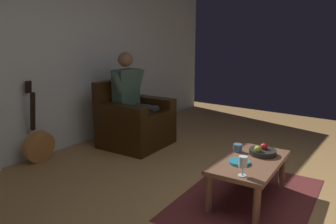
{
  "coord_description": "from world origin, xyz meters",
  "views": [
    {
      "loc": [
        2.62,
        0.73,
        1.5
      ],
      "look_at": [
        -0.29,
        -1.38,
        0.66
      ],
      "focal_mm": 35.27,
      "sensor_mm": 36.0,
      "label": 1
    }
  ],
  "objects_px": {
    "fruit_bowl": "(262,151)",
    "candle_jar": "(238,148)",
    "person_seated": "(133,97)",
    "decorative_dish": "(239,162)",
    "coffee_table": "(249,166)",
    "armchair": "(134,122)",
    "wine_glass_near": "(243,163)",
    "guitar": "(39,144)"
  },
  "relations": [
    {
      "from": "guitar",
      "to": "decorative_dish",
      "type": "xyz_separation_m",
      "value": [
        -0.46,
        2.37,
        0.18
      ]
    },
    {
      "from": "fruit_bowl",
      "to": "person_seated",
      "type": "bearing_deg",
      "value": -100.41
    },
    {
      "from": "armchair",
      "to": "fruit_bowl",
      "type": "height_order",
      "value": "armchair"
    },
    {
      "from": "wine_glass_near",
      "to": "decorative_dish",
      "type": "height_order",
      "value": "wine_glass_near"
    },
    {
      "from": "wine_glass_near",
      "to": "guitar",
      "type": "bearing_deg",
      "value": -84.73
    },
    {
      "from": "person_seated",
      "to": "fruit_bowl",
      "type": "xyz_separation_m",
      "value": [
        0.36,
        1.97,
        -0.26
      ]
    },
    {
      "from": "fruit_bowl",
      "to": "decorative_dish",
      "type": "relative_size",
      "value": 1.35
    },
    {
      "from": "armchair",
      "to": "guitar",
      "type": "relative_size",
      "value": 0.91
    },
    {
      "from": "coffee_table",
      "to": "decorative_dish",
      "type": "distance_m",
      "value": 0.16
    },
    {
      "from": "coffee_table",
      "to": "fruit_bowl",
      "type": "bearing_deg",
      "value": 168.15
    },
    {
      "from": "guitar",
      "to": "decorative_dish",
      "type": "relative_size",
      "value": 5.24
    },
    {
      "from": "coffee_table",
      "to": "decorative_dish",
      "type": "height_order",
      "value": "decorative_dish"
    },
    {
      "from": "coffee_table",
      "to": "candle_jar",
      "type": "bearing_deg",
      "value": -128.21
    },
    {
      "from": "guitar",
      "to": "candle_jar",
      "type": "xyz_separation_m",
      "value": [
        -0.74,
        2.23,
        0.2
      ]
    },
    {
      "from": "coffee_table",
      "to": "wine_glass_near",
      "type": "relative_size",
      "value": 5.69
    },
    {
      "from": "fruit_bowl",
      "to": "coffee_table",
      "type": "bearing_deg",
      "value": -11.85
    },
    {
      "from": "guitar",
      "to": "fruit_bowl",
      "type": "height_order",
      "value": "guitar"
    },
    {
      "from": "armchair",
      "to": "fruit_bowl",
      "type": "relative_size",
      "value": 3.55
    },
    {
      "from": "armchair",
      "to": "person_seated",
      "type": "distance_m",
      "value": 0.36
    },
    {
      "from": "fruit_bowl",
      "to": "candle_jar",
      "type": "bearing_deg",
      "value": -75.6
    },
    {
      "from": "guitar",
      "to": "wine_glass_near",
      "type": "xyz_separation_m",
      "value": [
        -0.23,
        2.5,
        0.27
      ]
    },
    {
      "from": "guitar",
      "to": "wine_glass_near",
      "type": "height_order",
      "value": "guitar"
    },
    {
      "from": "armchair",
      "to": "coffee_table",
      "type": "xyz_separation_m",
      "value": [
        0.57,
        1.91,
        0.0
      ]
    },
    {
      "from": "decorative_dish",
      "to": "candle_jar",
      "type": "xyz_separation_m",
      "value": [
        -0.28,
        -0.14,
        0.03
      ]
    },
    {
      "from": "wine_glass_near",
      "to": "candle_jar",
      "type": "distance_m",
      "value": 0.58
    },
    {
      "from": "fruit_bowl",
      "to": "candle_jar",
      "type": "distance_m",
      "value": 0.23
    },
    {
      "from": "coffee_table",
      "to": "fruit_bowl",
      "type": "relative_size",
      "value": 3.75
    },
    {
      "from": "person_seated",
      "to": "wine_glass_near",
      "type": "height_order",
      "value": "person_seated"
    },
    {
      "from": "armchair",
      "to": "wine_glass_near",
      "type": "distance_m",
      "value": 2.21
    },
    {
      "from": "person_seated",
      "to": "decorative_dish",
      "type": "bearing_deg",
      "value": 66.23
    },
    {
      "from": "decorative_dish",
      "to": "fruit_bowl",
      "type": "bearing_deg",
      "value": 165.7
    },
    {
      "from": "coffee_table",
      "to": "guitar",
      "type": "xyz_separation_m",
      "value": [
        0.6,
        -2.42,
        -0.1
      ]
    },
    {
      "from": "armchair",
      "to": "fruit_bowl",
      "type": "bearing_deg",
      "value": 76.02
    },
    {
      "from": "person_seated",
      "to": "coffee_table",
      "type": "distance_m",
      "value": 2.04
    },
    {
      "from": "decorative_dish",
      "to": "coffee_table",
      "type": "bearing_deg",
      "value": 162.04
    },
    {
      "from": "coffee_table",
      "to": "wine_glass_near",
      "type": "xyz_separation_m",
      "value": [
        0.37,
        0.09,
        0.17
      ]
    },
    {
      "from": "coffee_table",
      "to": "guitar",
      "type": "relative_size",
      "value": 0.97
    },
    {
      "from": "guitar",
      "to": "candle_jar",
      "type": "distance_m",
      "value": 2.36
    },
    {
      "from": "person_seated",
      "to": "decorative_dish",
      "type": "distance_m",
      "value": 2.03
    },
    {
      "from": "decorative_dish",
      "to": "candle_jar",
      "type": "relative_size",
      "value": 2.23
    },
    {
      "from": "person_seated",
      "to": "fruit_bowl",
      "type": "relative_size",
      "value": 5.05
    },
    {
      "from": "guitar",
      "to": "fruit_bowl",
      "type": "bearing_deg",
      "value": 108.01
    }
  ]
}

